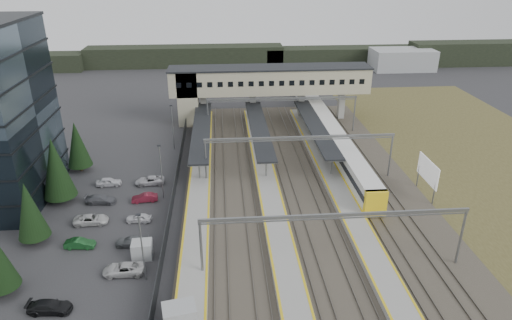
{
  "coord_description": "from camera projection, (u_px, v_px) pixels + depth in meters",
  "views": [
    {
      "loc": [
        0.56,
        -47.67,
        31.42
      ],
      "look_at": [
        5.39,
        13.09,
        4.0
      ],
      "focal_mm": 32.0,
      "sensor_mm": 36.0,
      "label": 1
    }
  ],
  "objects": [
    {
      "name": "car_park",
      "position": [
        95.0,
        271.0,
        48.78
      ],
      "size": [
        10.55,
        44.8,
        1.25
      ],
      "color": "#9A999E",
      "rests_on": "ground"
    },
    {
      "name": "canopies",
      "position": [
        259.0,
        128.0,
        79.63
      ],
      "size": [
        23.1,
        30.0,
        3.28
      ],
      "color": "black",
      "rests_on": "ground"
    },
    {
      "name": "rail_corridor",
      "position": [
        290.0,
        209.0,
        61.29
      ],
      "size": [
        34.0,
        90.0,
        0.92
      ],
      "color": "#3B382E",
      "rests_on": "ground"
    },
    {
      "name": "ground",
      "position": [
        221.0,
        234.0,
        56.19
      ],
      "size": [
        220.0,
        220.0,
        0.0
      ],
      "primitive_type": "plane",
      "color": "#2B2B2D",
      "rests_on": "ground"
    },
    {
      "name": "relay_cabin_near",
      "position": [
        180.0,
        317.0,
        41.58
      ],
      "size": [
        3.37,
        2.74,
        2.5
      ],
      "color": "#9A9D9F",
      "rests_on": "ground"
    },
    {
      "name": "treeline_far",
      "position": [
        295.0,
        56.0,
        140.59
      ],
      "size": [
        170.0,
        19.0,
        7.0
      ],
      "color": "black",
      "rests_on": "ground"
    },
    {
      "name": "conifer_row",
      "position": [
        15.0,
        225.0,
        49.1
      ],
      "size": [
        4.42,
        49.82,
        9.5
      ],
      "color": "black",
      "rests_on": "ground"
    },
    {
      "name": "fence",
      "position": [
        171.0,
        209.0,
        59.85
      ],
      "size": [
        0.08,
        90.0,
        2.0
      ],
      "color": "#26282B",
      "rests_on": "ground"
    },
    {
      "name": "lampposts",
      "position": [
        153.0,
        201.0,
        54.97
      ],
      "size": [
        0.5,
        53.25,
        8.07
      ],
      "color": "slate",
      "rests_on": "ground"
    },
    {
      "name": "footbridge",
      "position": [
        256.0,
        83.0,
        91.67
      ],
      "size": [
        40.4,
        6.4,
        11.2
      ],
      "color": "tan",
      "rests_on": "ground"
    },
    {
      "name": "train",
      "position": [
        325.0,
        125.0,
        86.07
      ],
      "size": [
        2.92,
        61.11,
        3.68
      ],
      "color": "silver",
      "rests_on": "ground"
    },
    {
      "name": "relay_cabin_far",
      "position": [
        142.0,
        250.0,
        51.51
      ],
      "size": [
        2.31,
        1.96,
        2.05
      ],
      "color": "#9A9D9F",
      "rests_on": "ground"
    },
    {
      "name": "gantries",
      "position": [
        315.0,
        177.0,
        57.32
      ],
      "size": [
        28.4,
        62.28,
        7.17
      ],
      "color": "slate",
      "rests_on": "ground"
    },
    {
      "name": "billboard",
      "position": [
        428.0,
        172.0,
        63.82
      ],
      "size": [
        0.2,
        6.38,
        5.49
      ],
      "color": "slate",
      "rests_on": "ground"
    }
  ]
}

